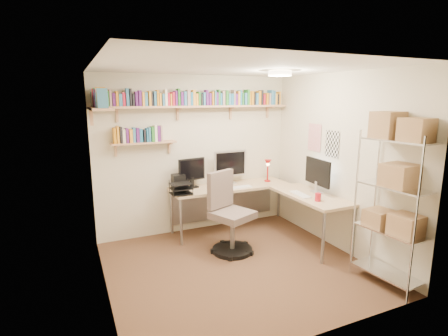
{
  "coord_description": "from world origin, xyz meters",
  "views": [
    {
      "loc": [
        -1.88,
        -3.75,
        2.16
      ],
      "look_at": [
        0.06,
        0.55,
        1.2
      ],
      "focal_mm": 28.0,
      "sensor_mm": 36.0,
      "label": 1
    }
  ],
  "objects": [
    {
      "name": "wall_shelves",
      "position": [
        -0.42,
        1.3,
        2.02
      ],
      "size": [
        3.12,
        1.09,
        0.8
      ],
      "color": "tan",
      "rests_on": "ground"
    },
    {
      "name": "wire_rack",
      "position": [
        1.42,
        -1.1,
        1.27
      ],
      "size": [
        0.45,
        0.81,
        2.0
      ],
      "rotation": [
        0.0,
        0.0,
        0.09
      ],
      "color": "silver",
      "rests_on": "ground"
    },
    {
      "name": "office_chair",
      "position": [
        0.11,
        0.48,
        0.48
      ],
      "size": [
        0.66,
        0.67,
        1.14
      ],
      "rotation": [
        0.0,
        0.0,
        0.4
      ],
      "color": "black",
      "rests_on": "ground"
    },
    {
      "name": "ground",
      "position": [
        0.0,
        0.0,
        0.0
      ],
      "size": [
        3.2,
        3.2,
        0.0
      ],
      "primitive_type": "plane",
      "color": "#43261C",
      "rests_on": "ground"
    },
    {
      "name": "room_shell",
      "position": [
        0.0,
        0.0,
        1.55
      ],
      "size": [
        3.24,
        3.04,
        2.52
      ],
      "color": "beige",
      "rests_on": "ground"
    },
    {
      "name": "corner_desk",
      "position": [
        0.57,
        0.95,
        0.75
      ],
      "size": [
        2.2,
        1.94,
        1.31
      ],
      "color": "#D2AC88",
      "rests_on": "ground"
    }
  ]
}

